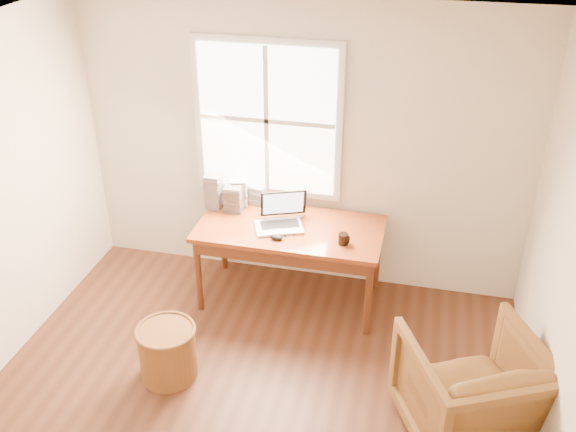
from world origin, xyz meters
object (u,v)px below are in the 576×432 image
(armchair, at_px, (472,390))
(coffee_mug, at_px, (343,239))
(wicker_stool, at_px, (168,353))
(cd_stack_a, at_px, (239,193))
(desk, at_px, (290,229))
(laptop, at_px, (279,212))

(armchair, distance_m, coffee_mug, 1.58)
(wicker_stool, height_order, cd_stack_a, cd_stack_a)
(desk, relative_size, coffee_mug, 17.14)
(armchair, bearing_deg, coffee_mug, -71.47)
(cd_stack_a, bearing_deg, laptop, -35.27)
(wicker_stool, xyz_separation_m, cd_stack_a, (0.15, 1.47, 0.66))
(wicker_stool, relative_size, coffee_mug, 4.66)
(wicker_stool, bearing_deg, armchair, -1.84)
(desk, height_order, wicker_stool, desk)
(laptop, distance_m, coffee_mug, 0.60)
(desk, distance_m, wicker_stool, 1.47)
(desk, height_order, coffee_mug, coffee_mug)
(armchair, height_order, cd_stack_a, cd_stack_a)
(cd_stack_a, bearing_deg, armchair, -36.41)
(desk, height_order, cd_stack_a, cd_stack_a)
(wicker_stool, height_order, coffee_mug, coffee_mug)
(desk, height_order, armchair, armchair)
(desk, relative_size, cd_stack_a, 6.12)
(laptop, xyz_separation_m, coffee_mug, (0.58, -0.13, -0.11))
(wicker_stool, bearing_deg, coffee_mug, 41.10)
(coffee_mug, bearing_deg, laptop, -172.72)
(laptop, distance_m, cd_stack_a, 0.55)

